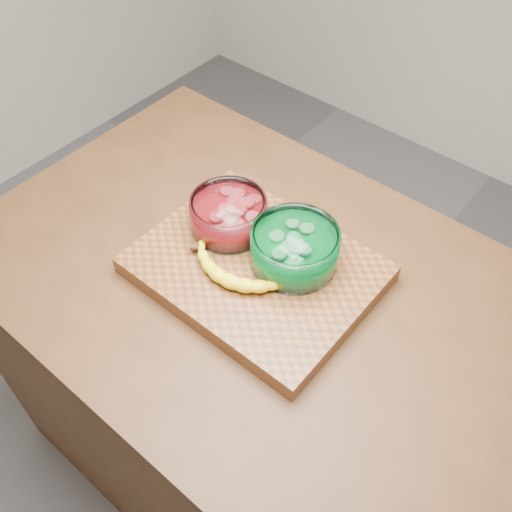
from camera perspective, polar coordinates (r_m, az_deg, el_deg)
The scene contains 6 objects.
ground at distance 1.93m, azimuth -0.00°, elevation -19.11°, with size 3.50×3.50×0.00m, color #555559.
counter at distance 1.52m, azimuth -0.00°, elevation -12.73°, with size 1.20×0.80×0.90m, color #472A15.
cutting_board at distance 1.13m, azimuth -0.00°, elevation -1.33°, with size 0.45×0.35×0.04m, color brown.
bowl_red at distance 1.16m, azimuth -2.75°, elevation 4.13°, with size 0.16×0.16×0.07m.
bowl_green at distance 1.09m, azimuth 3.88°, elevation 0.74°, with size 0.17×0.17×0.08m.
banana at distance 1.09m, azimuth -1.86°, elevation -1.19°, with size 0.24×0.13×0.03m, color yellow, non-canonical shape.
Camera 1 is at (0.47, -0.56, 1.79)m, focal length 40.00 mm.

